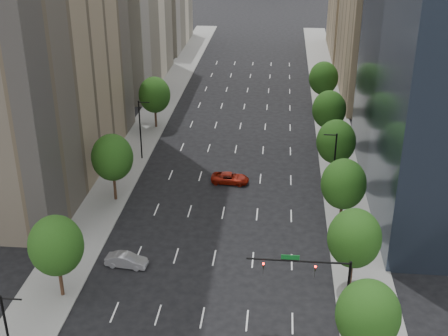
% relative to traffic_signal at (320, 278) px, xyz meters
% --- Properties ---
extents(sidewalk_left, '(6.00, 200.00, 0.15)m').
position_rel_traffic_signal_xyz_m(sidewalk_left, '(-26.03, 30.00, -5.10)').
color(sidewalk_left, slate).
rests_on(sidewalk_left, ground).
extents(sidewalk_right, '(6.00, 200.00, 0.15)m').
position_rel_traffic_signal_xyz_m(sidewalk_right, '(4.97, 30.00, -5.10)').
color(sidewalk_right, slate).
rests_on(sidewalk_right, ground).
extents(filler_left, '(14.00, 26.00, 18.00)m').
position_rel_traffic_signal_xyz_m(filler_left, '(-35.53, 106.00, 3.83)').
color(filler_left, beige).
rests_on(filler_left, ground).
extents(parking_tan_right, '(14.00, 30.00, 30.00)m').
position_rel_traffic_signal_xyz_m(parking_tan_right, '(14.47, 70.00, 9.83)').
color(parking_tan_right, '#8C7759').
rests_on(parking_tan_right, ground).
extents(filler_right, '(14.00, 26.00, 16.00)m').
position_rel_traffic_signal_xyz_m(filler_right, '(14.47, 103.00, 2.83)').
color(filler_right, '#8C7759').
rests_on(filler_right, ground).
extents(tree_right_0, '(5.20, 5.20, 8.39)m').
position_rel_traffic_signal_xyz_m(tree_right_0, '(3.47, -5.00, 0.22)').
color(tree_right_0, '#382316').
rests_on(tree_right_0, ground).
extents(tree_right_1, '(5.20, 5.20, 8.75)m').
position_rel_traffic_signal_xyz_m(tree_right_1, '(3.47, 6.00, 0.58)').
color(tree_right_1, '#382316').
rests_on(tree_right_1, ground).
extents(tree_right_2, '(5.20, 5.20, 8.61)m').
position_rel_traffic_signal_xyz_m(tree_right_2, '(3.47, 18.00, 0.43)').
color(tree_right_2, '#382316').
rests_on(tree_right_2, ground).
extents(tree_right_3, '(5.20, 5.20, 8.89)m').
position_rel_traffic_signal_xyz_m(tree_right_3, '(3.47, 30.00, 0.72)').
color(tree_right_3, '#382316').
rests_on(tree_right_3, ground).
extents(tree_right_4, '(5.20, 5.20, 8.46)m').
position_rel_traffic_signal_xyz_m(tree_right_4, '(3.47, 44.00, 0.29)').
color(tree_right_4, '#382316').
rests_on(tree_right_4, ground).
extents(tree_right_5, '(5.20, 5.20, 8.75)m').
position_rel_traffic_signal_xyz_m(tree_right_5, '(3.47, 60.00, 0.58)').
color(tree_right_5, '#382316').
rests_on(tree_right_5, ground).
extents(tree_left_0, '(5.20, 5.20, 8.75)m').
position_rel_traffic_signal_xyz_m(tree_left_0, '(-24.53, 2.00, 0.58)').
color(tree_left_0, '#382316').
rests_on(tree_left_0, ground).
extents(tree_left_1, '(5.20, 5.20, 8.97)m').
position_rel_traffic_signal_xyz_m(tree_left_1, '(-24.53, 22.00, 0.79)').
color(tree_left_1, '#382316').
rests_on(tree_left_1, ground).
extents(tree_left_2, '(5.20, 5.20, 8.68)m').
position_rel_traffic_signal_xyz_m(tree_left_2, '(-24.53, 48.00, 0.50)').
color(tree_left_2, '#382316').
rests_on(tree_left_2, ground).
extents(streetlight_rn, '(1.70, 0.20, 9.00)m').
position_rel_traffic_signal_xyz_m(streetlight_rn, '(2.91, 25.00, -0.33)').
color(streetlight_rn, black).
rests_on(streetlight_rn, ground).
extents(streetlight_ln, '(1.70, 0.20, 9.00)m').
position_rel_traffic_signal_xyz_m(streetlight_ln, '(-23.96, 35.00, -0.33)').
color(streetlight_ln, black).
rests_on(streetlight_ln, ground).
extents(traffic_signal, '(9.12, 0.40, 7.38)m').
position_rel_traffic_signal_xyz_m(traffic_signal, '(0.00, 0.00, 0.00)').
color(traffic_signal, black).
rests_on(traffic_signal, ground).
extents(car_silver, '(4.57, 1.98, 1.46)m').
position_rel_traffic_signal_xyz_m(car_silver, '(-19.53, 7.57, -4.44)').
color(car_silver, gray).
rests_on(car_silver, ground).
extents(car_red_far, '(5.23, 2.65, 1.42)m').
position_rel_traffic_signal_xyz_m(car_red_far, '(-10.40, 28.36, -4.46)').
color(car_red_far, maroon).
rests_on(car_red_far, ground).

